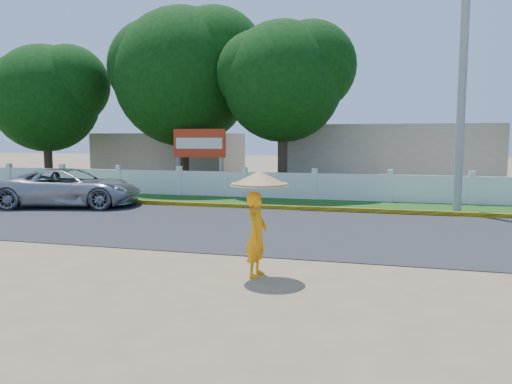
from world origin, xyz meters
TOP-DOWN VIEW (x-y plane):
  - ground at (0.00, 0.00)m, footprint 120.00×120.00m
  - road at (0.00, 4.50)m, footprint 60.00×7.00m
  - grass_verge at (0.00, 9.75)m, footprint 60.00×3.50m
  - curb at (0.00, 8.05)m, footprint 40.00×0.18m
  - fence at (0.00, 11.20)m, footprint 40.00×0.10m
  - building_near at (3.00, 18.00)m, footprint 10.00×6.00m
  - building_far at (-10.00, 19.00)m, footprint 8.00×5.00m
  - utility_pole at (5.23, 8.93)m, footprint 0.28×0.28m
  - vehicle at (-8.47, 6.83)m, footprint 5.54×3.54m
  - monk_with_parasol at (0.68, -0.39)m, footprint 1.08×1.08m
  - billboard at (-5.48, 12.30)m, footprint 2.50×0.13m
  - tree_row at (-0.53, 14.10)m, footprint 36.31×7.69m

SIDE VIEW (x-z plane):
  - ground at x=0.00m, z-range 0.00..0.00m
  - road at x=0.00m, z-range 0.00..0.02m
  - grass_verge at x=0.00m, z-range 0.00..0.03m
  - curb at x=0.00m, z-range 0.00..0.16m
  - fence at x=0.00m, z-range 0.00..1.10m
  - vehicle at x=-8.47m, z-range 0.00..1.42m
  - monk_with_parasol at x=0.68m, z-range 0.30..2.25m
  - building_far at x=-10.00m, z-range 0.00..2.80m
  - building_near at x=3.00m, z-range 0.00..3.20m
  - billboard at x=-5.48m, z-range 0.67..3.62m
  - utility_pole at x=5.23m, z-range 0.00..8.39m
  - tree_row at x=-0.53m, z-range 0.58..9.60m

